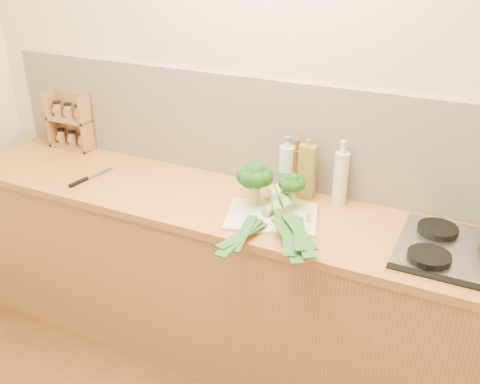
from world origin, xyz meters
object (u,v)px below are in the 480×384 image
object	(u,v)px
gas_hob	(472,254)
chefs_knife	(84,180)
chopping_board	(272,216)
spice_rack	(72,124)

from	to	relation	value
gas_hob	chefs_knife	xyz separation A→B (m)	(-1.88, -0.12, -0.01)
chopping_board	spice_rack	xyz separation A→B (m)	(-1.42, 0.30, 0.14)
gas_hob	chopping_board	size ratio (longest dim) A/B	1.43
chefs_knife	spice_rack	world-z (taller)	spice_rack
chefs_knife	spice_rack	bearing A→B (deg)	143.29
gas_hob	spice_rack	size ratio (longest dim) A/B	1.74
gas_hob	chopping_board	world-z (taller)	gas_hob
chefs_knife	spice_rack	size ratio (longest dim) A/B	0.89
spice_rack	chefs_knife	bearing A→B (deg)	-43.52
gas_hob	spice_rack	world-z (taller)	spice_rack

